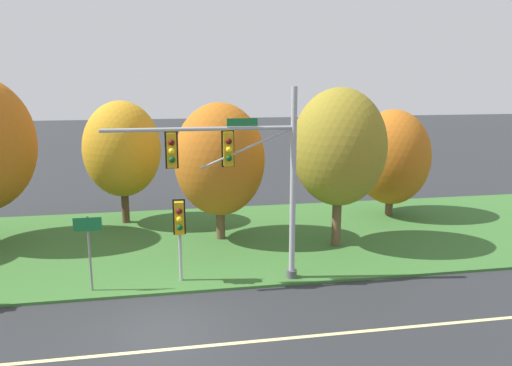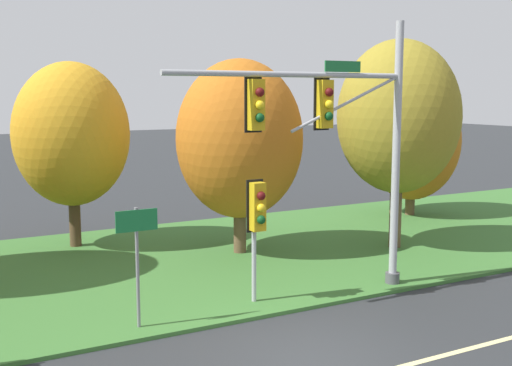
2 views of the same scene
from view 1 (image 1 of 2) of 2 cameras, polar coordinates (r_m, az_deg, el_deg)
The scene contains 10 objects.
ground_plane at distance 16.33m, azimuth -10.08°, elevation -16.12°, with size 160.00×160.00×0.00m, color #282B2D.
lane_stripe at distance 15.27m, azimuth -10.06°, elevation -18.22°, with size 36.00×0.16×0.01m, color beige.
grass_verge at distance 23.91m, azimuth -10.19°, elevation -6.70°, with size 48.00×11.50×0.10m, color #386B2D.
traffic_signal_mast at distance 17.97m, azimuth -1.42°, elevation 1.79°, with size 6.97×0.49×7.23m.
pedestrian_signal_near_kerb at distance 18.55m, azimuth -8.75°, elevation -4.54°, with size 0.46×0.55×3.17m.
route_sign_post at distance 18.70m, azimuth -18.58°, elevation -6.27°, with size 0.97×0.08×2.79m.
tree_behind_signpost at distance 26.60m, azimuth -15.05°, elevation 3.75°, with size 3.95×3.95×6.39m.
tree_mid_verge at distance 23.13m, azimuth -4.18°, elevation 2.68°, with size 4.19×4.19×6.44m.
tree_tall_centre at distance 22.29m, azimuth 9.47°, elevation 4.02°, with size 4.17×4.17×7.13m.
tree_right_far at distance 28.17m, azimuth 15.25°, elevation 2.85°, with size 4.14×4.14×5.85m.
Camera 1 is at (0.20, -14.42, 7.66)m, focal length 35.00 mm.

